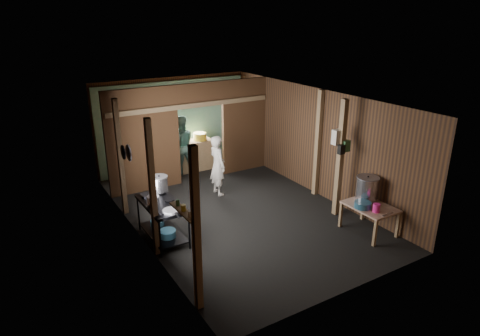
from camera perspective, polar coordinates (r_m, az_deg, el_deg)
floor at (r=9.66m, az=-0.62°, el=-5.78°), size 4.50×7.00×0.00m
ceiling at (r=8.83m, az=-0.68°, el=9.56°), size 4.50×7.00×0.00m
wall_back at (r=12.19m, az=-9.06°, el=6.05°), size 4.50×0.00×2.60m
wall_front at (r=6.62m, az=15.02°, el=-6.86°), size 4.50×0.00×2.60m
wall_left at (r=8.32m, az=-14.12°, el=-1.07°), size 0.00×7.00×2.60m
wall_right at (r=10.43m, az=10.09°, el=3.57°), size 0.00×7.00×2.60m
partition_left at (r=10.58m, az=-12.99°, el=3.59°), size 1.85×0.10×2.60m
partition_right at (r=11.75m, az=0.54°, el=5.77°), size 1.35×0.10×2.60m
partition_header at (r=10.91m, az=-5.47°, el=9.93°), size 1.30×0.10×0.60m
turquoise_panel at (r=12.15m, az=-8.94°, el=5.77°), size 4.40×0.06×2.50m
back_counter at (r=12.06m, az=-6.52°, el=1.69°), size 1.20×0.50×0.85m
wall_clock at (r=12.06m, az=-7.93°, el=8.88°), size 0.20×0.03×0.20m
post_left_a at (r=6.12m, az=-5.96°, el=-8.59°), size 0.10×0.12×2.60m
post_left_b at (r=7.63m, az=-11.79°, el=-2.85°), size 0.10×0.12×2.60m
post_left_c at (r=9.43m, az=-15.94°, el=1.29°), size 0.10×0.12×2.60m
post_right at (r=10.24m, az=10.52°, el=3.23°), size 0.10×0.12×2.60m
post_free at (r=9.27m, az=13.43°, el=1.19°), size 0.12×0.12×2.60m
cross_beam at (r=10.81m, az=-6.51°, el=8.45°), size 4.40×0.12×0.12m
pan_lid_big at (r=8.58m, az=-14.88°, el=2.00°), size 0.03×0.34×0.34m
pan_lid_small at (r=8.98m, az=-15.57°, el=2.07°), size 0.03×0.30×0.30m
wall_shelf at (r=6.49m, az=-7.66°, el=-5.90°), size 0.14×0.80×0.03m
jar_white at (r=6.25m, az=-6.76°, el=-6.24°), size 0.07×0.07×0.10m
jar_yellow at (r=6.46m, az=-7.69°, el=-5.38°), size 0.08×0.08×0.10m
jar_green at (r=6.64m, az=-8.46°, el=-4.66°), size 0.06×0.06×0.10m
bag_white at (r=9.15m, az=13.10°, el=4.12°), size 0.22×0.15×0.32m
bag_green at (r=9.18m, az=14.16°, el=2.92°), size 0.16×0.12×0.24m
bag_black at (r=9.09m, az=13.59°, el=2.46°), size 0.14×0.10×0.20m
gas_range at (r=8.47m, az=-10.45°, el=-7.09°), size 0.69×1.34×0.79m
prep_table at (r=9.03m, az=17.08°, el=-6.62°), size 0.73×1.00×0.59m
stove_pot_large at (r=8.75m, az=-10.89°, el=-2.21°), size 0.37×0.37×0.36m
stove_pot_med at (r=8.19m, az=-11.69°, el=-4.44°), size 0.29×0.29×0.21m
frying_pan at (r=7.88m, az=-9.35°, el=-5.78°), size 0.35×0.55×0.07m
blue_tub_front at (r=8.37m, az=-9.81°, el=-8.77°), size 0.33×0.33×0.14m
blue_tub_back at (r=8.83m, az=-11.15°, el=-7.30°), size 0.28×0.28×0.11m
stock_pot at (r=9.04m, az=16.84°, el=-2.76°), size 0.52×0.52×0.54m
wash_basin at (r=8.75m, az=16.31°, el=-4.82°), size 0.40×0.40×0.12m
pink_bucket at (r=8.64m, az=18.02°, el=-5.18°), size 0.16×0.16×0.17m
knife at (r=8.64m, az=19.41°, el=-5.92°), size 0.30×0.05×0.01m
yellow_tub at (r=12.01m, az=-5.47°, el=4.29°), size 0.38×0.38×0.21m
red_cup at (r=11.78m, az=-8.18°, el=3.67°), size 0.12×0.12×0.14m
cook at (r=10.28m, az=-3.06°, el=0.36°), size 0.36×0.55×1.49m
worker_back at (r=11.69m, az=-8.04°, el=3.07°), size 0.90×0.75×1.65m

